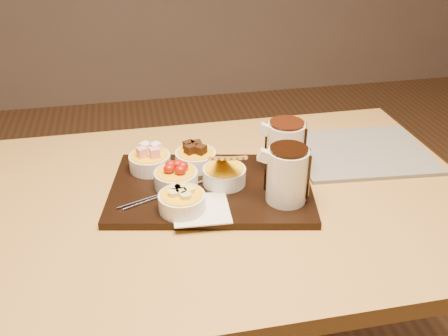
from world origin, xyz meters
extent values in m
cube|color=#BE9046|center=(0.00, 0.00, 0.73)|extent=(1.20, 0.80, 0.04)
cylinder|color=#BE9046|center=(-0.54, 0.34, 0.35)|extent=(0.06, 0.06, 0.71)
cylinder|color=#BE9046|center=(0.54, 0.34, 0.35)|extent=(0.06, 0.06, 0.71)
cube|color=black|center=(-0.02, 0.02, 0.76)|extent=(0.51, 0.39, 0.02)
cube|color=white|center=(-0.05, -0.07, 0.77)|extent=(0.13, 0.13, 0.00)
cylinder|color=white|center=(-0.15, 0.12, 0.79)|extent=(0.10, 0.10, 0.04)
cylinder|color=white|center=(-0.04, 0.12, 0.79)|extent=(0.10, 0.10, 0.04)
cylinder|color=white|center=(-0.09, 0.03, 0.79)|extent=(0.10, 0.10, 0.04)
cylinder|color=white|center=(0.02, 0.02, 0.79)|extent=(0.10, 0.10, 0.04)
cylinder|color=white|center=(-0.09, -0.07, 0.79)|extent=(0.10, 0.10, 0.04)
cylinder|color=silver|center=(0.13, -0.07, 0.83)|extent=(0.10, 0.10, 0.12)
cylinder|color=silver|center=(0.17, 0.05, 0.83)|extent=(0.10, 0.10, 0.12)
cube|color=beige|center=(0.41, 0.12, 0.76)|extent=(0.36, 0.30, 0.01)
camera|label=1|loc=(-0.18, -0.95, 1.38)|focal=40.00mm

